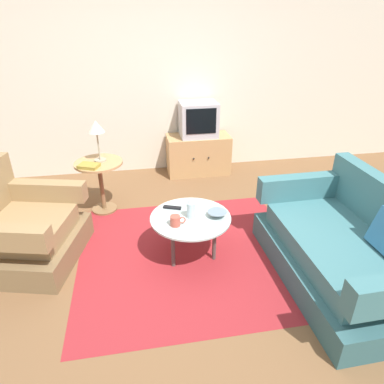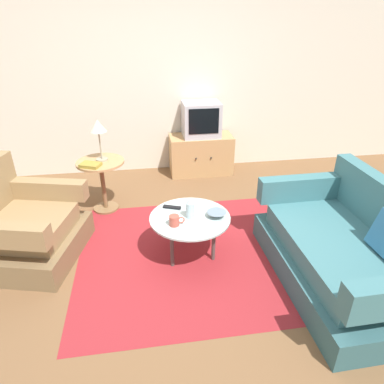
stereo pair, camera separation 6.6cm
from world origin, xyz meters
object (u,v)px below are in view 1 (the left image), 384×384
Objects in this scene: television at (198,119)px; tv_remote_dark at (172,208)px; mug at (176,221)px; coffee_table at (191,220)px; book at (89,166)px; side_table at (100,176)px; tv_stand at (198,154)px; table_lamp at (96,129)px; bowl at (217,214)px; armchair at (21,231)px; couch at (347,251)px; vase at (191,208)px.

tv_remote_dark is (-0.59, -1.74, -0.35)m from television.
television is 3.64× the size of mug.
tv_remote_dark is at bearing -108.72° from television.
book reaches higher than coffee_table.
side_table is 0.70× the size of tv_stand.
coffee_table is 1.34m from side_table.
table_lamp is at bearing -29.96° from tv_remote_dark.
bowl is at bearing -7.21° from coffee_table.
side_table is 1.59m from tv_stand.
television is (1.99, 1.69, 0.49)m from armchair.
tv_stand is (-0.81, 2.47, -0.01)m from couch.
armchair is 2.66m from television.
tv_stand is 3.53× the size of book.
television reaches higher than mug.
couch is at bearing -37.55° from table_lamp.
bowl is at bearing 95.74° from armchair.
tv_remote_dark is at bearing 61.38° from couch.
vase is at bearing 36.26° from mug.
mug is (-1.40, 0.44, 0.19)m from couch.
couch is 3.55× the size of table_lamp.
tv_remote_dark is at bearing -51.31° from table_lamp.
side_table is 1.62m from television.
coffee_table is 0.24m from tv_remote_dark.
television is (1.31, 0.89, 0.34)m from side_table.
mug is 1.29m from book.
book is at bearing 137.02° from coffee_table.
armchair reaches higher than tv_stand.
table_lamp is at bearing 51.53° from side_table.
couch is 6.57× the size of book.
table_lamp is (-2.09, 1.61, 0.69)m from couch.
tv_remote_dark is at bearing 128.58° from vase.
coffee_table is at bearing -49.93° from side_table.
television is 2.87× the size of tv_remote_dark.
side_table is at bearing -28.25° from tv_remote_dark.
book is at bearing -19.78° from tv_remote_dark.
couch is 2.65m from side_table.
armchair reaches higher than tv_remote_dark.
armchair reaches higher than book.
bowl is (-0.20, -1.94, 0.17)m from tv_stand.
vase is at bearing -51.33° from table_lamp.
book is (-0.09, -0.14, 0.19)m from side_table.
book reaches higher than mug.
vase is (-0.44, -1.92, -0.26)m from television.
bowl is at bearing -95.88° from tv_stand.
table_lamp is (0.02, 0.03, 0.53)m from side_table.
table_lamp is at bearing -146.03° from television.
armchair is 8.12× the size of mug.
coffee_table is 0.84× the size of tv_stand.
couch reaches higher than coffee_table.
table_lamp is 2.63× the size of tv_remote_dark.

